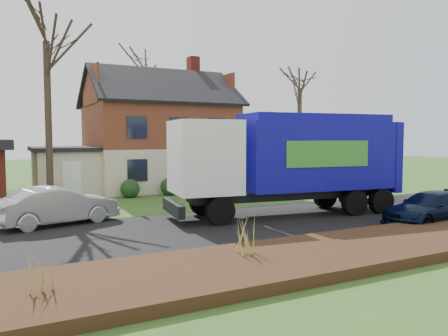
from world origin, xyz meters
name	(u,v)px	position (x,y,z in m)	size (l,w,h in m)	color
ground	(227,226)	(0.00, 0.00, 0.00)	(120.00, 120.00, 0.00)	#2F521B
road	(227,226)	(0.00, 0.00, 0.01)	(80.00, 7.00, 0.02)	black
mulch_verge	(316,255)	(0.00, -5.30, 0.15)	(80.00, 3.50, 0.30)	black
main_house	(152,128)	(1.49, 13.91, 4.03)	(12.95, 8.95, 9.26)	beige
garbage_truck	(292,157)	(3.71, 0.95, 2.55)	(10.59, 4.01, 4.43)	black
silver_sedan	(58,206)	(-5.76, 3.30, 0.75)	(1.59, 4.55, 1.50)	#B2B3BA
navy_wagon	(431,208)	(7.32, -3.29, 0.64)	(1.78, 4.39, 1.27)	black
tree_front_west	(45,17)	(-5.45, 9.52, 9.52)	(3.89, 3.89, 11.55)	#3A2B23
tree_front_east	(300,72)	(11.67, 11.07, 8.10)	(3.59, 3.59, 9.97)	#413127
tree_back	(146,55)	(3.25, 20.71, 10.20)	(3.86, 3.86, 12.23)	#423628
grass_clump_west	(41,268)	(-7.04, -5.45, 0.80)	(0.38, 0.31, 1.00)	#AA894B
grass_clump_mid	(244,234)	(-1.98, -4.72, 0.83)	(0.38, 0.31, 1.06)	tan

